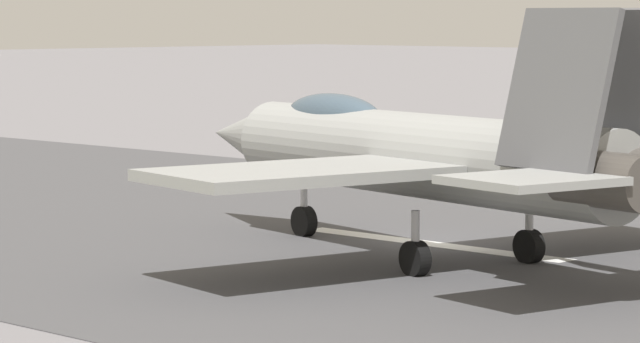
{
  "coord_description": "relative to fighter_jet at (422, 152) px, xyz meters",
  "views": [
    {
      "loc": [
        -25.43,
        29.7,
        5.46
      ],
      "look_at": [
        -1.47,
        5.14,
        2.2
      ],
      "focal_mm": 91.92,
      "sensor_mm": 36.0,
      "label": 1
    }
  ],
  "objects": [
    {
      "name": "runway_strip",
      "position": [
        1.58,
        -1.99,
        -2.42
      ],
      "size": [
        240.0,
        26.0,
        0.02
      ],
      "color": "#454548",
      "rests_on": "ground"
    },
    {
      "name": "ground_plane",
      "position": [
        1.6,
        -1.99,
        -2.43
      ],
      "size": [
        400.0,
        400.0,
        0.0
      ],
      "primitive_type": "plane",
      "color": "slate"
    },
    {
      "name": "fighter_jet",
      "position": [
        0.0,
        0.0,
        0.0
      ],
      "size": [
        17.01,
        14.5,
        5.62
      ],
      "color": "gray",
      "rests_on": "ground"
    },
    {
      "name": "marker_cone_mid",
      "position": [
        8.4,
        -14.48,
        -2.15
      ],
      "size": [
        0.44,
        0.44,
        0.55
      ],
      "primitive_type": "cone",
      "color": "orange",
      "rests_on": "ground"
    }
  ]
}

